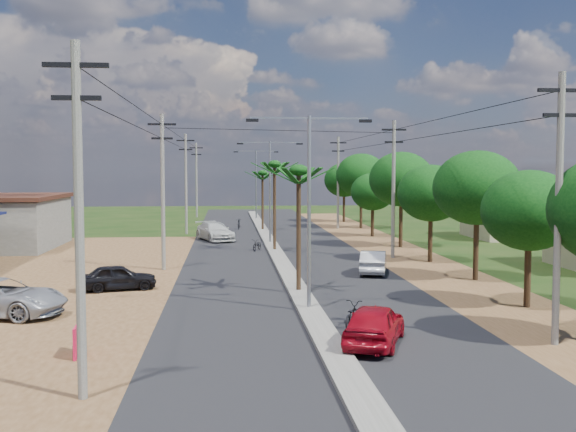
% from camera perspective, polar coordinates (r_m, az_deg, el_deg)
% --- Properties ---
extents(ground, '(160.00, 160.00, 0.00)m').
position_cam_1_polar(ground, '(27.94, 1.78, -8.10)').
color(ground, black).
rests_on(ground, ground).
extents(road, '(12.00, 110.00, 0.04)m').
position_cam_1_polar(road, '(42.64, -0.67, -3.86)').
color(road, black).
rests_on(road, ground).
extents(median, '(1.00, 90.00, 0.18)m').
position_cam_1_polar(median, '(45.60, -0.96, -3.26)').
color(median, '#605E56').
rests_on(median, ground).
extents(dirt_shoulder_east, '(5.00, 90.00, 0.03)m').
position_cam_1_polar(dirt_shoulder_east, '(44.13, 10.43, -3.67)').
color(dirt_shoulder_east, '#52371C').
rests_on(dirt_shoulder_east, ground).
extents(house_east_far, '(7.60, 7.50, 4.60)m').
position_cam_1_polar(house_east_far, '(60.34, 18.60, 0.50)').
color(house_east_far, '#948D64').
rests_on(house_east_far, ground).
extents(tree_east_b, '(4.00, 4.00, 5.83)m').
position_cam_1_polar(tree_east_b, '(29.96, 19.75, 0.43)').
color(tree_east_b, black).
rests_on(tree_east_b, ground).
extents(tree_east_c, '(4.60, 4.60, 6.83)m').
position_cam_1_polar(tree_east_c, '(36.53, 15.72, 2.30)').
color(tree_east_c, black).
rests_on(tree_east_c, ground).
extents(tree_east_d, '(4.20, 4.20, 6.13)m').
position_cam_1_polar(tree_east_d, '(43.06, 12.01, 1.90)').
color(tree_east_d, black).
rests_on(tree_east_d, ground).
extents(tree_east_e, '(4.80, 4.80, 7.14)m').
position_cam_1_polar(tree_east_e, '(50.79, 9.57, 3.08)').
color(tree_east_e, black).
rests_on(tree_east_e, ground).
extents(tree_east_f, '(3.80, 3.80, 5.52)m').
position_cam_1_polar(tree_east_f, '(58.50, 7.19, 2.04)').
color(tree_east_f, black).
rests_on(tree_east_f, ground).
extents(tree_east_g, '(5.00, 5.00, 7.38)m').
position_cam_1_polar(tree_east_g, '(66.42, 6.22, 3.45)').
color(tree_east_g, black).
rests_on(tree_east_g, ground).
extents(tree_east_h, '(4.40, 4.40, 6.52)m').
position_cam_1_polar(tree_east_h, '(74.24, 4.77, 3.05)').
color(tree_east_h, black).
rests_on(tree_east_h, ground).
extents(palm_median_near, '(2.00, 2.00, 6.15)m').
position_cam_1_polar(palm_median_near, '(31.29, 0.91, 3.42)').
color(palm_median_near, black).
rests_on(palm_median_near, ground).
extents(palm_median_mid, '(2.00, 2.00, 6.55)m').
position_cam_1_polar(palm_median_mid, '(47.23, -1.15, 4.06)').
color(palm_median_mid, black).
rests_on(palm_median_mid, ground).
extents(palm_median_far, '(2.00, 2.00, 5.85)m').
position_cam_1_polar(palm_median_far, '(63.20, -2.17, 3.46)').
color(palm_median_far, black).
rests_on(palm_median_far, ground).
extents(streetlight_near, '(5.10, 0.18, 8.00)m').
position_cam_1_polar(streetlight_near, '(27.34, 1.80, 1.76)').
color(streetlight_near, gray).
rests_on(streetlight_near, ground).
extents(streetlight_mid, '(5.10, 0.18, 8.00)m').
position_cam_1_polar(streetlight_mid, '(52.23, -1.54, 2.83)').
color(streetlight_mid, gray).
rests_on(streetlight_mid, ground).
extents(streetlight_far, '(5.10, 0.18, 8.00)m').
position_cam_1_polar(streetlight_far, '(77.19, -2.72, 3.20)').
color(streetlight_far, gray).
rests_on(streetlight_far, ground).
extents(utility_pole_w_a, '(1.60, 0.24, 9.00)m').
position_cam_1_polar(utility_pole_w_a, '(17.54, -17.28, 0.23)').
color(utility_pole_w_a, '#605E56').
rests_on(utility_pole_w_a, ground).
extents(utility_pole_w_b, '(1.60, 0.24, 9.00)m').
position_cam_1_polar(utility_pole_w_b, '(39.30, -10.56, 2.33)').
color(utility_pole_w_b, '#605E56').
rests_on(utility_pole_w_b, ground).
extents(utility_pole_w_c, '(1.60, 0.24, 9.00)m').
position_cam_1_polar(utility_pole_w_c, '(61.23, -8.64, 2.93)').
color(utility_pole_w_c, '#605E56').
rests_on(utility_pole_w_c, ground).
extents(utility_pole_w_d, '(1.60, 0.24, 9.00)m').
position_cam_1_polar(utility_pole_w_d, '(82.20, -7.76, 3.20)').
color(utility_pole_w_d, '#605E56').
rests_on(utility_pole_w_d, ground).
extents(utility_pole_e_a, '(1.60, 0.24, 9.00)m').
position_cam_1_polar(utility_pole_e_a, '(23.75, 21.93, 1.06)').
color(utility_pole_e_a, '#605E56').
rests_on(utility_pole_e_a, ground).
extents(utility_pole_e_b, '(1.60, 0.24, 9.00)m').
position_cam_1_polar(utility_pole_e_b, '(44.46, 8.91, 2.54)').
color(utility_pole_e_b, '#605E56').
rests_on(utility_pole_e_b, ground).
extents(utility_pole_e_c, '(1.60, 0.24, 9.00)m').
position_cam_1_polar(utility_pole_e_c, '(66.02, 4.26, 3.04)').
color(utility_pole_e_c, '#605E56').
rests_on(utility_pole_e_c, ground).
extents(car_red_near, '(3.05, 4.42, 1.40)m').
position_cam_1_polar(car_red_near, '(22.68, 7.32, -9.17)').
color(car_red_near, maroon).
rests_on(car_red_near, ground).
extents(car_silver_mid, '(2.31, 4.13, 1.29)m').
position_cam_1_polar(car_silver_mid, '(37.87, 7.24, -3.94)').
color(car_silver_mid, '#989BA0').
rests_on(car_silver_mid, ground).
extents(car_white_far, '(3.69, 5.48, 1.47)m').
position_cam_1_polar(car_white_far, '(55.11, -6.20, -1.35)').
color(car_white_far, '#A8A9A4').
rests_on(car_white_far, ground).
extents(car_parked_dark, '(3.87, 2.29, 1.24)m').
position_cam_1_polar(car_parked_dark, '(33.53, -14.19, -5.10)').
color(car_parked_dark, black).
rests_on(car_parked_dark, ground).
extents(moto_rider_east, '(1.27, 1.86, 0.92)m').
position_cam_1_polar(moto_rider_east, '(25.07, 5.39, -8.43)').
color(moto_rider_east, black).
rests_on(moto_rider_east, ground).
extents(moto_rider_west_a, '(1.09, 1.65, 0.82)m').
position_cam_1_polar(moto_rider_west_a, '(48.23, -2.63, -2.49)').
color(moto_rider_west_a, black).
rests_on(moto_rider_west_a, ground).
extents(moto_rider_west_b, '(0.62, 1.71, 1.01)m').
position_cam_1_polar(moto_rider_west_b, '(65.18, -4.18, -0.72)').
color(moto_rider_west_b, black).
rests_on(moto_rider_west_b, ground).
extents(roadside_sign, '(0.16, 1.22, 1.01)m').
position_cam_1_polar(roadside_sign, '(22.28, -17.42, -10.09)').
color(roadside_sign, '#BE1138').
rests_on(roadside_sign, ground).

